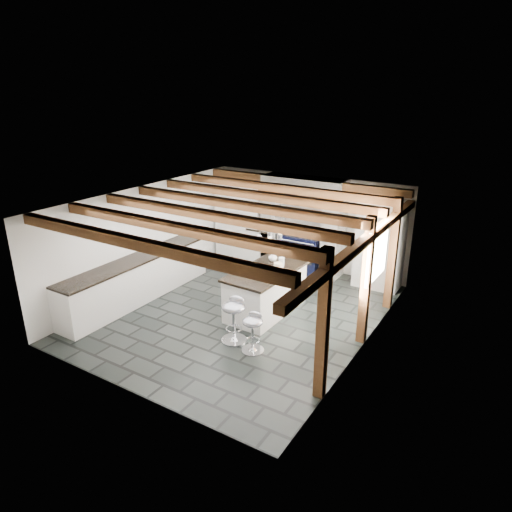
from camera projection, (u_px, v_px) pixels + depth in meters
The scene contains 6 objects.
ground at pixel (241, 312), 9.17m from camera, with size 6.00×6.00×0.00m, color black.
room_shell at pixel (253, 238), 10.23m from camera, with size 6.00×6.03×6.00m.
range_cooker at pixel (301, 252), 11.15m from camera, with size 1.00×0.63×0.99m.
kitchen_island at pixel (266, 290), 9.05m from camera, with size 1.02×1.86×1.21m.
bar_stool_near at pixel (253, 328), 7.67m from camera, with size 0.39×0.39×0.72m.
bar_stool_far at pixel (234, 314), 7.96m from camera, with size 0.48×0.48×0.85m.
Camera 1 is at (4.55, -6.84, 4.24)m, focal length 32.00 mm.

